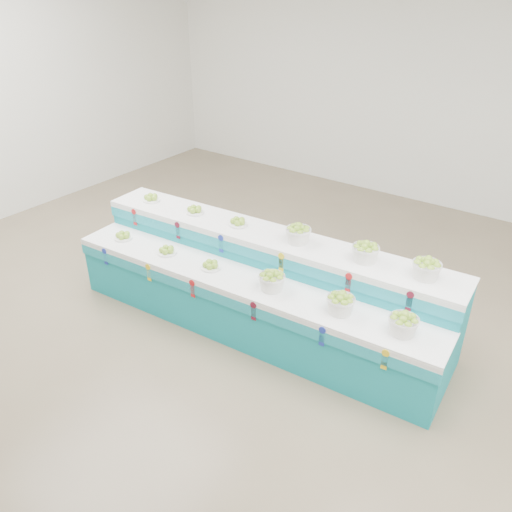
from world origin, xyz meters
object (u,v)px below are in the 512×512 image
(display_stand, at_px, (256,285))
(plate_upper_mid, at_px, (195,209))
(basket_upper_right, at_px, (426,268))
(basket_lower_left, at_px, (272,280))

(display_stand, bearing_deg, plate_upper_mid, 165.45)
(display_stand, height_order, basket_upper_right, basket_upper_right)
(display_stand, xyz_separation_m, basket_lower_left, (0.37, -0.24, 0.31))
(basket_lower_left, relative_size, plate_upper_mid, 1.25)
(plate_upper_mid, bearing_deg, display_stand, -11.04)
(display_stand, distance_m, basket_lower_left, 0.54)
(display_stand, height_order, basket_lower_left, display_stand)
(basket_lower_left, height_order, plate_upper_mid, plate_upper_mid)
(plate_upper_mid, relative_size, basket_upper_right, 0.80)
(basket_lower_left, bearing_deg, display_stand, 146.64)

